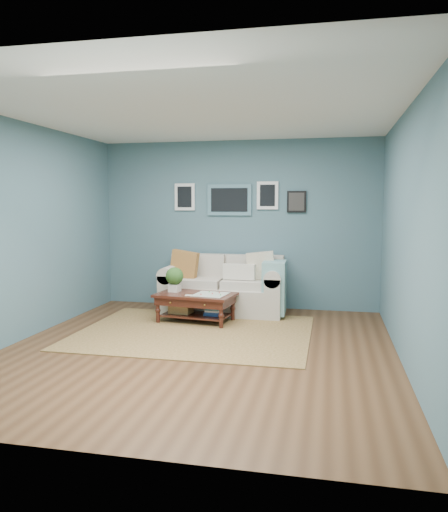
# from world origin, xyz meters

# --- Properties ---
(room_shell) EXTENTS (5.00, 5.02, 2.70)m
(room_shell) POSITION_xyz_m (-0.00, 0.06, 1.36)
(room_shell) COLOR brown
(room_shell) RESTS_ON ground
(area_rug) EXTENTS (3.01, 2.41, 0.01)m
(area_rug) POSITION_xyz_m (-0.25, 0.73, 0.01)
(area_rug) COLOR brown
(area_rug) RESTS_ON ground
(loveseat) EXTENTS (1.91, 0.87, 0.98)m
(loveseat) POSITION_xyz_m (-0.05, 2.03, 0.40)
(loveseat) COLOR beige
(loveseat) RESTS_ON ground
(coffee_table) EXTENTS (1.17, 0.78, 0.77)m
(coffee_table) POSITION_xyz_m (-0.44, 1.31, 0.34)
(coffee_table) COLOR #37100C
(coffee_table) RESTS_ON ground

